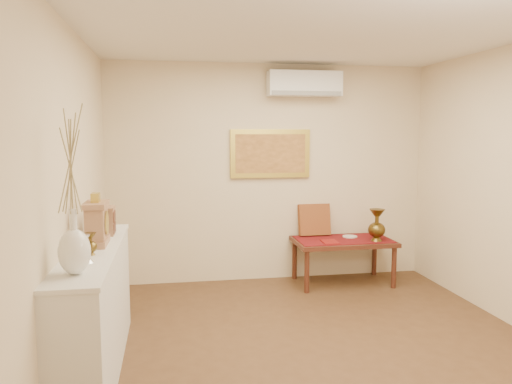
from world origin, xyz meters
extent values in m
plane|color=brown|center=(0.00, 0.00, 0.00)|extent=(4.50, 4.50, 0.00)
plane|color=silver|center=(0.00, 0.00, 2.70)|extent=(4.50, 4.50, 0.00)
cube|color=beige|center=(0.00, 2.25, 1.35)|extent=(4.00, 0.02, 2.70)
cube|color=beige|center=(0.00, -2.25, 1.35)|extent=(4.00, 0.02, 2.70)
cube|color=beige|center=(-2.00, 0.00, 1.35)|extent=(0.02, 4.50, 2.70)
cube|color=maroon|center=(0.85, 1.88, 0.55)|extent=(1.14, 0.59, 0.01)
cylinder|color=silver|center=(0.97, 1.98, 0.56)|extent=(0.18, 0.18, 0.01)
cube|color=maroon|center=(0.63, 1.73, 0.56)|extent=(0.19, 0.26, 0.01)
cube|color=maroon|center=(0.56, 2.17, 0.76)|extent=(0.40, 0.18, 0.41)
cube|color=silver|center=(-1.82, 0.00, 0.47)|extent=(0.35, 2.00, 0.95)
cube|color=silver|center=(-1.82, 0.00, 0.96)|extent=(0.37, 2.02, 0.03)
cube|color=#A47554|center=(-1.81, 0.14, 1.00)|extent=(0.16, 0.36, 0.05)
cube|color=#A47554|center=(-1.81, 0.14, 1.16)|extent=(0.14, 0.30, 0.25)
cylinder|color=beige|center=(-1.74, 0.14, 1.16)|extent=(0.01, 0.17, 0.17)
cylinder|color=gold|center=(-1.73, 0.14, 1.16)|extent=(0.01, 0.19, 0.19)
cube|color=#A47554|center=(-1.81, 0.14, 1.30)|extent=(0.17, 0.34, 0.04)
cube|color=gold|center=(-1.81, 0.14, 1.35)|extent=(0.06, 0.11, 0.07)
cube|color=#A47554|center=(-1.80, 0.53, 1.09)|extent=(0.15, 0.20, 0.22)
cube|color=#4C2317|center=(-1.72, 0.53, 1.04)|extent=(0.01, 0.17, 0.09)
cube|color=#4C2317|center=(-1.72, 0.53, 1.14)|extent=(0.01, 0.17, 0.09)
cube|color=#A47554|center=(-1.80, 0.53, 1.21)|extent=(0.16, 0.21, 0.02)
cube|color=#4C2317|center=(0.85, 1.88, 0.53)|extent=(1.20, 0.70, 0.05)
cylinder|color=#4C2317|center=(0.31, 1.59, 0.25)|extent=(0.06, 0.06, 0.50)
cylinder|color=#4C2317|center=(1.39, 1.59, 0.25)|extent=(0.06, 0.06, 0.50)
cylinder|color=#4C2317|center=(0.31, 2.17, 0.25)|extent=(0.06, 0.06, 0.50)
cylinder|color=#4C2317|center=(1.39, 2.17, 0.25)|extent=(0.06, 0.06, 0.50)
cube|color=gold|center=(0.00, 2.23, 1.60)|extent=(1.00, 0.05, 0.60)
cube|color=#BF8642|center=(0.00, 2.20, 1.60)|extent=(0.88, 0.01, 0.48)
cube|color=silver|center=(0.40, 2.12, 2.45)|extent=(0.90, 0.24, 0.30)
cube|color=gray|center=(0.40, 2.00, 2.33)|extent=(0.86, 0.02, 0.05)
camera|label=1|loc=(-1.24, -3.87, 1.86)|focal=35.00mm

